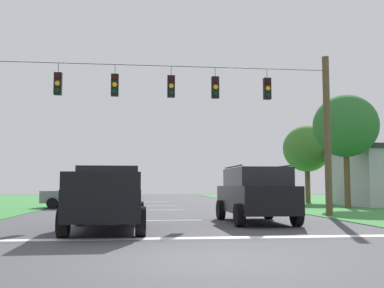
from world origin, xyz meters
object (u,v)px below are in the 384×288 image
object	(u,v)px
distant_car_oncoming	(79,195)
overhead_signal_span	(164,122)
suv_black	(255,193)
distant_car_crossing_white	(270,194)
tree_roadside_far_right	(307,149)
pickup_truck	(107,198)
tree_roadside_right	(346,126)

from	to	relation	value
distant_car_oncoming	overhead_signal_span	bearing A→B (deg)	-61.69
overhead_signal_span	suv_black	xyz separation A→B (m)	(3.20, -3.01, -3.00)
suv_black	distant_car_oncoming	size ratio (longest dim) A/B	1.11
distant_car_crossing_white	tree_roadside_far_right	distance (m)	6.36
distant_car_crossing_white	tree_roadside_far_right	xyz separation A→B (m)	(3.99, 3.66, 3.33)
pickup_truck	suv_black	world-z (taller)	suv_black
overhead_signal_span	tree_roadside_right	distance (m)	12.69
overhead_signal_span	distant_car_oncoming	world-z (taller)	overhead_signal_span
suv_black	distant_car_oncoming	distance (m)	14.00
distant_car_crossing_white	tree_roadside_right	bearing A→B (deg)	-50.81
distant_car_crossing_white	pickup_truck	bearing A→B (deg)	-121.53
tree_roadside_right	pickup_truck	bearing A→B (deg)	-138.81
pickup_truck	tree_roadside_far_right	xyz separation A→B (m)	(13.58, 19.28, 3.15)
overhead_signal_span	suv_black	world-z (taller)	overhead_signal_span
distant_car_crossing_white	distant_car_oncoming	xyz separation A→B (m)	(-12.23, -1.84, 0.00)
tree_roadside_far_right	pickup_truck	bearing A→B (deg)	-125.15
distant_car_crossing_white	distant_car_oncoming	world-z (taller)	same
tree_roadside_far_right	overhead_signal_span	bearing A→B (deg)	-129.42
overhead_signal_span	tree_roadside_right	bearing A→B (deg)	29.38
overhead_signal_span	distant_car_crossing_white	world-z (taller)	overhead_signal_span
suv_black	distant_car_oncoming	xyz separation A→B (m)	(-7.83, 11.60, -0.27)
suv_black	distant_car_crossing_white	distance (m)	14.15
pickup_truck	distant_car_oncoming	size ratio (longest dim) A/B	1.25
overhead_signal_span	pickup_truck	xyz separation A→B (m)	(-1.99, -5.18, -3.10)
distant_car_oncoming	distant_car_crossing_white	bearing A→B (deg)	8.56
suv_black	distant_car_oncoming	bearing A→B (deg)	124.00
distant_car_crossing_white	distant_car_oncoming	size ratio (longest dim) A/B	1.01
distant_car_oncoming	tree_roadside_right	size ratio (longest dim) A/B	0.65
pickup_truck	distant_car_oncoming	xyz separation A→B (m)	(-2.64, 13.78, -0.18)
tree_roadside_far_right	distant_car_oncoming	bearing A→B (deg)	-161.26
suv_black	tree_roadside_far_right	world-z (taller)	tree_roadside_far_right
distant_car_oncoming	suv_black	bearing A→B (deg)	-56.00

